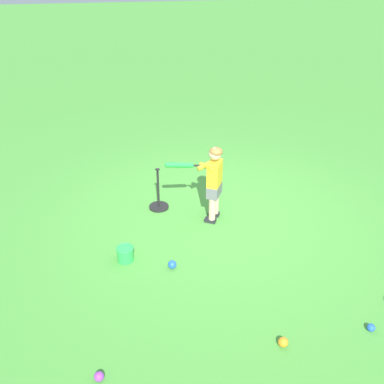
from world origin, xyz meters
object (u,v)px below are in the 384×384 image
object	(u,v)px
child_batter	(212,177)
play_ball_far_right	(172,265)
play_ball_midfield	(99,377)
play_ball_center_lawn	(371,328)
play_ball_near_batter	(283,342)
toy_bucket	(125,254)
batting_tee	(159,201)

from	to	relation	value
child_batter	play_ball_far_right	bearing A→B (deg)	147.43
play_ball_midfield	play_ball_far_right	distance (m)	1.69
child_batter	play_ball_midfield	world-z (taller)	child_batter
child_batter	play_ball_center_lawn	xyz separation A→B (m)	(-2.24, -1.25, -0.61)
play_ball_near_batter	child_batter	bearing A→B (deg)	7.80
play_ball_near_batter	toy_bucket	xyz separation A→B (m)	(1.55, 1.50, 0.05)
child_batter	play_ball_midfield	bearing A→B (deg)	149.98
play_ball_center_lawn	play_ball_midfield	bearing A→B (deg)	95.20
batting_tee	play_ball_center_lawn	bearing A→B (deg)	-143.39
play_ball_center_lawn	play_ball_far_right	bearing A→B (deg)	56.55
play_ball_midfield	batting_tee	size ratio (longest dim) A/B	0.15
child_batter	play_ball_far_right	size ratio (longest dim) A/B	10.56
play_ball_far_right	toy_bucket	world-z (taller)	toy_bucket
toy_bucket	play_ball_near_batter	bearing A→B (deg)	-135.83
play_ball_midfield	play_ball_near_batter	size ratio (longest dim) A/B	0.92
play_ball_near_batter	play_ball_far_right	distance (m)	1.63
play_ball_midfield	toy_bucket	bearing A→B (deg)	-8.38
child_batter	toy_bucket	bearing A→B (deg)	123.11
child_batter	play_ball_near_batter	distance (m)	2.42
play_ball_far_right	toy_bucket	bearing A→B (deg)	67.88
child_batter	play_ball_center_lawn	distance (m)	2.64
child_batter	toy_bucket	distance (m)	1.52
play_ball_center_lawn	play_ball_midfield	world-z (taller)	play_ball_midfield
play_ball_center_lawn	batting_tee	xyz separation A→B (m)	(2.63, 1.95, 0.06)
toy_bucket	child_batter	bearing A→B (deg)	-56.89
play_ball_midfield	play_ball_far_right	world-z (taller)	play_ball_far_right
play_ball_far_right	batting_tee	world-z (taller)	batting_tee
child_batter	play_ball_far_right	world-z (taller)	child_batter
play_ball_midfield	batting_tee	distance (m)	2.97
play_ball_midfield	play_ball_near_batter	distance (m)	1.76
play_ball_center_lawn	play_ball_near_batter	size ratio (longest dim) A/B	0.82
play_ball_near_batter	play_ball_far_right	xyz separation A→B (m)	(1.32, 0.95, 0.00)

